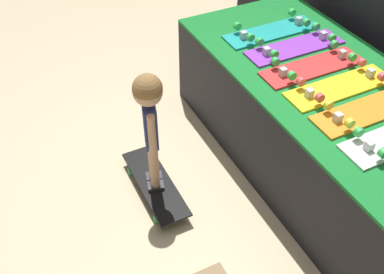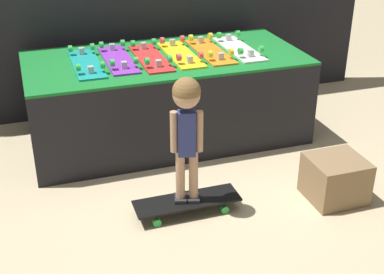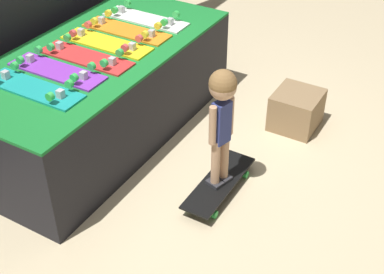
{
  "view_description": "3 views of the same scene",
  "coord_description": "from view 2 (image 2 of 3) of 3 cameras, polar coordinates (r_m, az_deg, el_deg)",
  "views": [
    {
      "loc": [
        1.68,
        -1.15,
        2.26
      ],
      "look_at": [
        -0.15,
        -0.25,
        0.42
      ],
      "focal_mm": 42.0,
      "sensor_mm": 36.0,
      "label": 1
    },
    {
      "loc": [
        -1.06,
        -3.24,
        1.98
      ],
      "look_at": [
        -0.06,
        -0.22,
        0.39
      ],
      "focal_mm": 50.0,
      "sensor_mm": 36.0,
      "label": 2
    },
    {
      "loc": [
        -2.58,
        -1.69,
        2.41
      ],
      "look_at": [
        -0.15,
        -0.27,
        0.35
      ],
      "focal_mm": 50.0,
      "sensor_mm": 36.0,
      "label": 3
    }
  ],
  "objects": [
    {
      "name": "skateboard_on_floor",
      "position": [
        3.46,
        -0.53,
        -6.95
      ],
      "size": [
        0.68,
        0.21,
        0.09
      ],
      "color": "black",
      "rests_on": "ground_plane"
    },
    {
      "name": "display_rack",
      "position": [
        4.32,
        -2.76,
        4.22
      ],
      "size": [
        2.16,
        1.02,
        0.69
      ],
      "color": "black",
      "rests_on": "ground_plane"
    },
    {
      "name": "skateboard_teal_on_rack",
      "position": [
        4.08,
        -11.22,
        7.78
      ],
      "size": [
        0.2,
        0.69,
        0.09
      ],
      "color": "teal",
      "rests_on": "display_rack"
    },
    {
      "name": "skateboard_purple_on_rack",
      "position": [
        4.14,
        -7.89,
        8.29
      ],
      "size": [
        0.2,
        0.69,
        0.09
      ],
      "color": "purple",
      "rests_on": "display_rack"
    },
    {
      "name": "skateboard_red_on_rack",
      "position": [
        4.15,
        -4.43,
        8.51
      ],
      "size": [
        0.2,
        0.69,
        0.09
      ],
      "color": "red",
      "rests_on": "display_rack"
    },
    {
      "name": "skateboard_yellow_on_rack",
      "position": [
        4.22,
        -1.21,
        8.9
      ],
      "size": [
        0.2,
        0.69,
        0.09
      ],
      "color": "yellow",
      "rests_on": "display_rack"
    },
    {
      "name": "child",
      "position": [
        3.17,
        -0.58,
        2.12
      ],
      "size": [
        0.19,
        0.17,
        0.83
      ],
      "rotation": [
        0.0,
        0.0,
        -0.27
      ],
      "color": "#2D2D33",
      "rests_on": "skateboard_on_floor"
    },
    {
      "name": "storage_box",
      "position": [
        3.69,
        15.02,
        -4.32
      ],
      "size": [
        0.36,
        0.34,
        0.29
      ],
      "color": "#8E704C",
      "rests_on": "ground_plane"
    },
    {
      "name": "ground_plane",
      "position": [
        3.95,
        -0.23,
        -3.59
      ],
      "size": [
        16.0,
        16.0,
        0.0
      ],
      "primitive_type": "plane",
      "color": "beige"
    },
    {
      "name": "skateboard_orange_on_rack",
      "position": [
        4.3,
        1.94,
        9.22
      ],
      "size": [
        0.2,
        0.69,
        0.09
      ],
      "color": "orange",
      "rests_on": "display_rack"
    },
    {
      "name": "skateboard_white_on_rack",
      "position": [
        4.38,
        5.02,
        9.47
      ],
      "size": [
        0.2,
        0.69,
        0.09
      ],
      "color": "white",
      "rests_on": "display_rack"
    }
  ]
}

